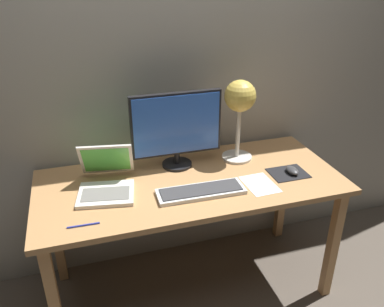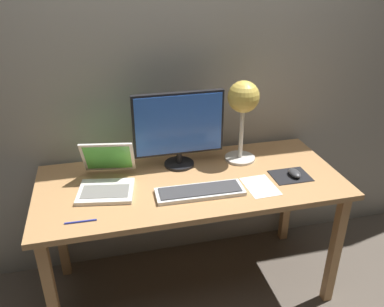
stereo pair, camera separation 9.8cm
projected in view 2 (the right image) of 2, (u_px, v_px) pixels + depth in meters
ground_plane at (191, 284)px, 2.41m from camera, size 4.80×4.80×0.00m
back_wall at (174, 57)px, 2.18m from camera, size 4.80×0.06×2.60m
desk at (191, 193)px, 2.12m from camera, size 1.60×0.70×0.74m
monitor at (179, 127)px, 2.13m from camera, size 0.50×0.17×0.43m
keyboard_main at (200, 192)px, 1.95m from camera, size 0.44×0.15×0.03m
laptop at (107, 175)px, 2.00m from camera, size 0.32×0.37×0.22m
desk_lamp at (243, 103)px, 2.14m from camera, size 0.17×0.17×0.47m
mousepad at (290, 176)px, 2.12m from camera, size 0.20×0.16×0.00m
mouse at (295, 173)px, 2.11m from camera, size 0.06×0.10×0.03m
paper_sheet_near_mouse at (260, 186)px, 2.02m from camera, size 0.16×0.22×0.00m
pen at (81, 222)px, 1.75m from camera, size 0.14×0.01×0.01m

